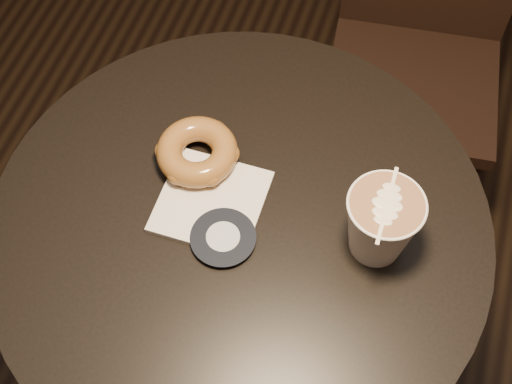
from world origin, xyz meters
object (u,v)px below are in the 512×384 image
cafe_table (242,278)px  pastry_bag (211,201)px  latte_cup (381,225)px  chair (424,23)px  doughnut (197,152)px

cafe_table → pastry_bag: (-0.05, 0.01, 0.20)m
cafe_table → latte_cup: size_ratio=6.75×
pastry_bag → chair: bearing=71.8°
cafe_table → pastry_bag: pastry_bag is taller
pastry_bag → doughnut: size_ratio=1.22×
pastry_bag → doughnut: (-0.04, 0.06, 0.02)m
cafe_table → latte_cup: bearing=6.1°
cafe_table → doughnut: 0.25m
cafe_table → doughnut: bearing=139.9°
doughnut → latte_cup: bearing=-10.9°
doughnut → chair: bearing=66.8°
cafe_table → chair: bearing=75.6°
cafe_table → chair: (0.18, 0.69, -0.04)m
latte_cup → chair: bearing=90.9°
chair → doughnut: bearing=-119.6°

